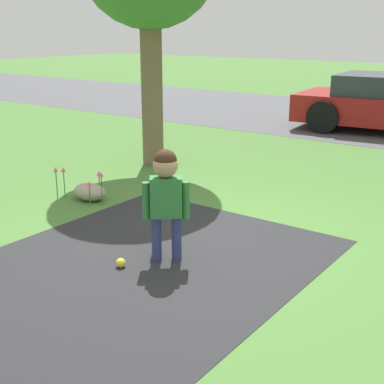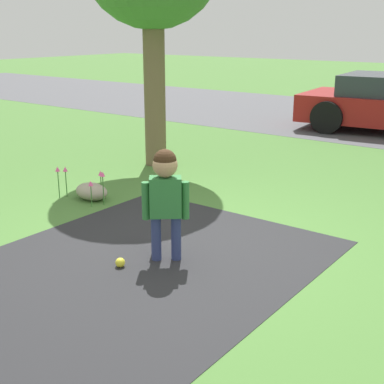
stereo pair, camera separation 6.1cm
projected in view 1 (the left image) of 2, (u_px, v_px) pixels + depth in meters
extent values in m
plane|color=#477533|center=(195.00, 243.00, 5.43)|extent=(60.00, 60.00, 0.00)
cylinder|color=navy|center=(157.00, 238.00, 4.96)|extent=(0.09, 0.09, 0.43)
cylinder|color=navy|center=(177.00, 238.00, 4.97)|extent=(0.09, 0.09, 0.43)
cube|color=#2D7238|center=(166.00, 197.00, 4.85)|extent=(0.33, 0.31, 0.37)
cylinder|color=#2D7238|center=(146.00, 201.00, 4.85)|extent=(0.07, 0.07, 0.35)
cylinder|color=#2D7238|center=(186.00, 200.00, 4.87)|extent=(0.07, 0.07, 0.35)
sphere|color=tan|center=(165.00, 165.00, 4.76)|extent=(0.23, 0.23, 0.23)
sphere|color=#382314|center=(165.00, 161.00, 4.75)|extent=(0.21, 0.21, 0.21)
sphere|color=#E54CA5|center=(157.00, 245.00, 5.32)|extent=(0.04, 0.04, 0.04)
cylinder|color=#E54CA5|center=(157.00, 235.00, 5.29)|extent=(0.03, 0.03, 0.26)
cylinder|color=#E54CA5|center=(157.00, 208.00, 5.20)|extent=(0.07, 0.07, 0.31)
sphere|color=#E54CA5|center=(156.00, 192.00, 5.16)|extent=(0.07, 0.07, 0.07)
sphere|color=yellow|center=(121.00, 263.00, 4.86)|extent=(0.09, 0.09, 0.09)
cylinder|color=black|center=(347.00, 106.00, 12.52)|extent=(0.68, 0.25, 0.66)
cylinder|color=black|center=(323.00, 117.00, 10.95)|extent=(0.68, 0.25, 0.66)
cylinder|color=brown|center=(152.00, 84.00, 8.17)|extent=(0.33, 0.33, 2.53)
cylinder|color=#38702D|center=(64.00, 184.00, 6.84)|extent=(0.01, 0.01, 0.34)
cone|color=#E54C8C|center=(63.00, 169.00, 6.78)|extent=(0.06, 0.06, 0.06)
cylinder|color=#38702D|center=(57.00, 185.00, 6.78)|extent=(0.01, 0.01, 0.35)
cone|color=#E54C8C|center=(56.00, 169.00, 6.72)|extent=(0.06, 0.06, 0.06)
cylinder|color=#38702D|center=(102.00, 191.00, 6.52)|extent=(0.01, 0.01, 0.36)
cone|color=#E54C8C|center=(101.00, 174.00, 6.46)|extent=(0.06, 0.06, 0.06)
cylinder|color=#38702D|center=(100.00, 188.00, 6.72)|extent=(0.01, 0.01, 0.32)
cone|color=#E54C8C|center=(99.00, 173.00, 6.67)|extent=(0.06, 0.06, 0.06)
cylinder|color=#38702D|center=(90.00, 197.00, 6.46)|extent=(0.01, 0.01, 0.27)
cone|color=#E54C8C|center=(89.00, 184.00, 6.41)|extent=(0.06, 0.06, 0.06)
ellipsoid|color=#9E937F|center=(90.00, 192.00, 6.74)|extent=(0.46, 0.32, 0.21)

